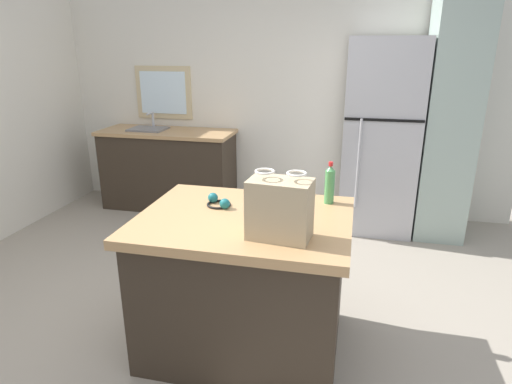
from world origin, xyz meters
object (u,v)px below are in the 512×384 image
object	(u,v)px
kitchen_island	(245,282)
tall_cabinet	(448,121)
refrigerator	(380,137)
shopping_bag	(280,209)
ear_defenders	(219,202)
small_box	(263,198)
bottle	(330,185)

from	to	relation	value
kitchen_island	tall_cabinet	distance (m)	2.69
refrigerator	tall_cabinet	xyz separation A→B (m)	(0.61, 0.00, 0.18)
shopping_bag	ear_defenders	bearing A→B (deg)	140.03
ear_defenders	small_box	bearing A→B (deg)	-0.49
kitchen_island	refrigerator	xyz separation A→B (m)	(0.83, 2.17, 0.51)
refrigerator	bottle	world-z (taller)	refrigerator
refrigerator	bottle	bearing A→B (deg)	-101.52
kitchen_island	ear_defenders	bearing A→B (deg)	145.37
tall_cabinet	kitchen_island	bearing A→B (deg)	-123.64
tall_cabinet	small_box	xyz separation A→B (m)	(-1.36, -2.03, -0.18)
refrigerator	tall_cabinet	distance (m)	0.64
kitchen_island	bottle	world-z (taller)	bottle
bottle	ear_defenders	xyz separation A→B (m)	(-0.66, -0.20, -0.10)
refrigerator	ear_defenders	xyz separation A→B (m)	(-1.03, -2.03, -0.05)
small_box	ear_defenders	xyz separation A→B (m)	(-0.28, 0.00, -0.05)
kitchen_island	tall_cabinet	bearing A→B (deg)	56.36
shopping_bag	small_box	distance (m)	0.42
ear_defenders	refrigerator	bearing A→B (deg)	63.03
kitchen_island	refrigerator	world-z (taller)	refrigerator
refrigerator	ear_defenders	world-z (taller)	refrigerator
kitchen_island	refrigerator	size ratio (longest dim) A/B	0.65
tall_cabinet	ear_defenders	size ratio (longest dim) A/B	10.74
refrigerator	shopping_bag	world-z (taller)	refrigerator
tall_cabinet	small_box	bearing A→B (deg)	-123.82
small_box	shopping_bag	bearing A→B (deg)	-65.60
kitchen_island	shopping_bag	size ratio (longest dim) A/B	3.46
refrigerator	bottle	size ratio (longest dim) A/B	7.12
refrigerator	small_box	size ratio (longest dim) A/B	11.93
shopping_bag	ear_defenders	world-z (taller)	shopping_bag
small_box	tall_cabinet	bearing A→B (deg)	56.18
tall_cabinet	bottle	xyz separation A→B (m)	(-0.98, -1.83, -0.13)
bottle	ear_defenders	bearing A→B (deg)	-162.95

